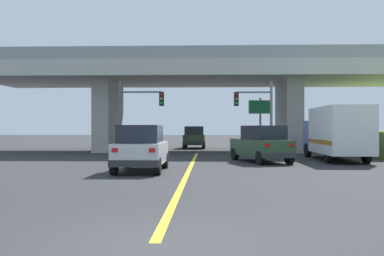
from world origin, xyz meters
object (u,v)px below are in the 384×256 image
(traffic_signal_nearside, at_px, (258,109))
(traffic_signal_farside, at_px, (136,109))
(sedan_oncoming, at_px, (194,137))
(box_truck, at_px, (336,132))
(suv_crossing, at_px, (261,144))
(highway_sign, at_px, (260,112))
(suv_lead, at_px, (141,148))

(traffic_signal_nearside, height_order, traffic_signal_farside, traffic_signal_nearside)
(sedan_oncoming, bearing_deg, box_truck, -60.36)
(suv_crossing, distance_m, traffic_signal_farside, 10.16)
(suv_crossing, relative_size, box_truck, 0.68)
(traffic_signal_farside, distance_m, highway_sign, 9.47)
(sedan_oncoming, bearing_deg, traffic_signal_farside, -108.82)
(box_truck, relative_size, sedan_oncoming, 1.60)
(sedan_oncoming, bearing_deg, suv_crossing, -75.83)
(traffic_signal_farside, height_order, highway_sign, traffic_signal_farside)
(sedan_oncoming, xyz_separation_m, traffic_signal_nearside, (4.77, -10.18, 2.18))
(sedan_oncoming, relative_size, traffic_signal_nearside, 0.92)
(suv_lead, xyz_separation_m, sedan_oncoming, (1.59, 22.39, 0.00))
(suv_crossing, bearing_deg, traffic_signal_farside, 125.56)
(suv_crossing, relative_size, sedan_oncoming, 1.09)
(suv_crossing, distance_m, box_truck, 4.76)
(suv_crossing, bearing_deg, box_truck, 0.34)
(suv_lead, xyz_separation_m, box_truck, (10.32, 7.05, 0.62))
(box_truck, bearing_deg, sedan_oncoming, 119.64)
(highway_sign, bearing_deg, suv_lead, -114.68)
(suv_lead, bearing_deg, suv_crossing, 43.88)
(traffic_signal_farside, relative_size, highway_sign, 1.24)
(sedan_oncoming, distance_m, highway_sign, 9.43)
(traffic_signal_nearside, bearing_deg, sedan_oncoming, 115.09)
(suv_lead, bearing_deg, sedan_oncoming, 85.93)
(suv_crossing, height_order, highway_sign, highway_sign)
(suv_crossing, bearing_deg, traffic_signal_nearside, 67.91)
(sedan_oncoming, relative_size, traffic_signal_farside, 0.92)
(suv_lead, relative_size, box_truck, 0.57)
(suv_lead, distance_m, traffic_signal_farside, 11.96)
(suv_lead, distance_m, highway_sign, 16.42)
(traffic_signal_nearside, bearing_deg, box_truck, -52.48)
(suv_crossing, bearing_deg, highway_sign, 66.48)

